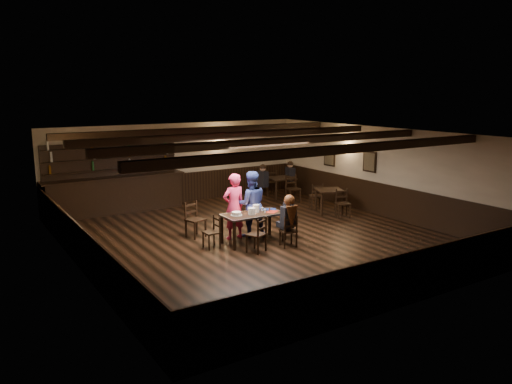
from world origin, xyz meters
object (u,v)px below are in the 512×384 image
man_blue (251,204)px  cake (236,214)px  chair_near_right (289,229)px  bar_counter (115,190)px  chair_near_left (259,232)px  woman_pink (234,206)px  dining_table (253,217)px

man_blue → cake: (-0.70, -0.46, -0.08)m
chair_near_right → bar_counter: size_ratio=0.18×
chair_near_left → woman_pink: (0.07, 1.30, 0.35)m
chair_near_left → chair_near_right: chair_near_left is taller
woman_pink → cake: 0.55m
dining_table → woman_pink: bearing=113.2°
dining_table → woman_pink: (-0.23, 0.55, 0.18)m
chair_near_right → man_blue: (-0.29, 1.32, 0.41)m
woman_pink → bar_counter: 4.80m
man_blue → bar_counter: bearing=-42.5°
bar_counter → woman_pink: bearing=-68.9°
chair_near_right → woman_pink: (-0.78, 1.36, 0.39)m
chair_near_left → chair_near_right: 0.85m
woman_pink → bar_counter: bearing=-69.8°
man_blue → cake: man_blue is taller
chair_near_right → woman_pink: size_ratio=0.46×
woman_pink → man_blue: bearing=174.2°
chair_near_right → cake: 1.35m
chair_near_right → man_blue: 1.41m
woman_pink → cake: size_ratio=5.92×
chair_near_right → bar_counter: bar_counter is taller
man_blue → chair_near_right: bearing=123.9°
man_blue → cake: bearing=54.7°
woman_pink → cake: bearing=66.2°
dining_table → chair_near_left: size_ratio=1.82×
woman_pink → man_blue: (0.49, -0.04, 0.01)m
chair_near_left → bar_counter: bar_counter is taller
bar_counter → man_blue: bearing=-63.9°
chair_near_left → woman_pink: size_ratio=0.50×
chair_near_right → dining_table: bearing=123.9°
dining_table → chair_near_right: chair_near_right is taller
chair_near_right → cake: (-0.99, 0.86, 0.33)m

